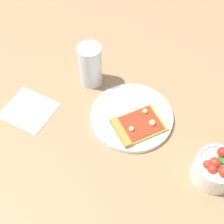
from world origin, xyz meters
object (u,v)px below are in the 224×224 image
paper_napkin (29,110)px  pizza_slice_main (136,126)px  plate (132,116)px  salad_bowl (215,168)px  soda_glass (91,66)px

paper_napkin → pizza_slice_main: bearing=-82.2°
plate → salad_bowl: (-0.10, -0.24, 0.03)m
soda_glass → salad_bowl: bearing=-115.4°
pizza_slice_main → salad_bowl: salad_bowl is taller
paper_napkin → soda_glass: bearing=-36.6°
salad_bowl → plate: bearing=67.6°
plate → paper_napkin: size_ratio=1.69×
pizza_slice_main → paper_napkin: size_ratio=1.17×
plate → salad_bowl: bearing=-112.4°
plate → paper_napkin: plate is taller
plate → salad_bowl: salad_bowl is taller
soda_glass → pizza_slice_main: bearing=-124.5°
pizza_slice_main → paper_napkin: (-0.04, 0.31, -0.02)m
salad_bowl → soda_glass: bearing=64.6°
plate → salad_bowl: 0.26m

